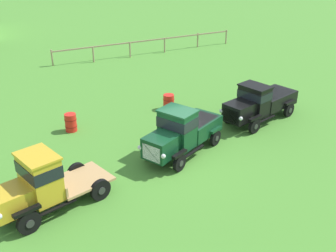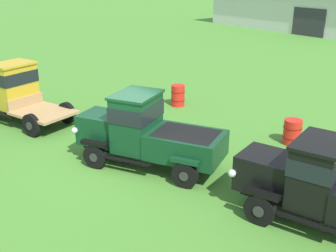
# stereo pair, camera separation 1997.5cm
# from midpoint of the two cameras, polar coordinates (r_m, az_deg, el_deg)

# --- Properties ---
(ground_plane) EXTENTS (240.00, 240.00, 0.00)m
(ground_plane) POSITION_cam_midpoint_polar(r_m,az_deg,el_deg) (12.93, -26.57, -14.17)
(ground_plane) COLOR #47842D
(paddock_fence) EXTENTS (15.65, 0.60, 1.23)m
(paddock_fence) POSITION_cam_midpoint_polar(r_m,az_deg,el_deg) (28.34, -16.41, 10.50)
(paddock_fence) COLOR #997F60
(paddock_fence) RESTS_ON ground
(vintage_truck_foreground_near) EXTENTS (4.84, 2.90, 2.32)m
(vintage_truck_foreground_near) POSITION_cam_midpoint_polar(r_m,az_deg,el_deg) (13.60, -55.68, -15.67)
(vintage_truck_foreground_near) COLOR black
(vintage_truck_foreground_near) RESTS_ON ground
(vintage_truck_second_in_line) EXTENTS (4.81, 3.42, 2.28)m
(vintage_truck_second_in_line) POSITION_cam_midpoint_polar(r_m,az_deg,el_deg) (12.82, -25.98, -8.25)
(vintage_truck_second_in_line) COLOR black
(vintage_truck_second_in_line) RESTS_ON ground
(vintage_truck_midrow_center) EXTENTS (5.16, 2.92, 2.11)m
(vintage_truck_midrow_center) POSITION_cam_midpoint_polar(r_m,az_deg,el_deg) (14.84, -5.03, -1.27)
(vintage_truck_midrow_center) COLOR black
(vintage_truck_midrow_center) RESTS_ON ground
(oil_drum_beside_row) EXTENTS (0.65, 0.65, 0.88)m
(oil_drum_beside_row) POSITION_cam_midpoint_polar(r_m,az_deg,el_deg) (17.52, -20.49, -0.70)
(oil_drum_beside_row) COLOR red
(oil_drum_beside_row) RESTS_ON ground
(oil_drum_near_fence) EXTENTS (0.62, 0.62, 0.94)m
(oil_drum_near_fence) POSITION_cam_midpoint_polar(r_m,az_deg,el_deg) (17.80, -38.92, -4.56)
(oil_drum_near_fence) COLOR red
(oil_drum_near_fence) RESTS_ON ground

